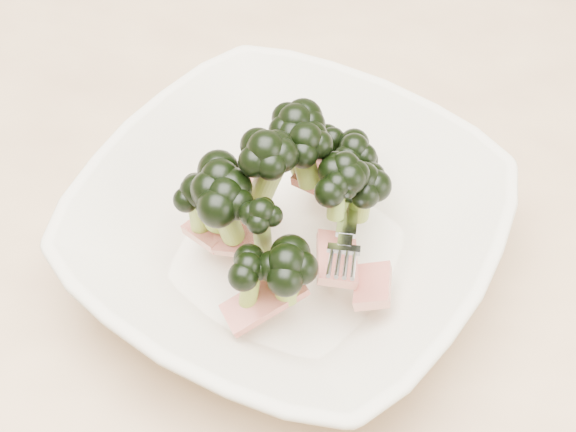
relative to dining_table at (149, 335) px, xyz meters
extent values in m
cube|color=tan|center=(0.00, 0.00, 0.08)|extent=(1.20, 0.80, 0.04)
imported|color=beige|center=(0.11, 0.03, 0.13)|extent=(0.35, 0.35, 0.07)
cylinder|color=olive|center=(0.13, 0.09, 0.14)|extent=(0.02, 0.02, 0.04)
ellipsoid|color=black|center=(0.13, 0.09, 0.16)|extent=(0.03, 0.03, 0.02)
cylinder|color=olive|center=(0.05, 0.02, 0.15)|extent=(0.02, 0.02, 0.04)
ellipsoid|color=black|center=(0.05, 0.02, 0.18)|extent=(0.04, 0.04, 0.03)
cylinder|color=olive|center=(0.14, 0.08, 0.14)|extent=(0.02, 0.02, 0.04)
ellipsoid|color=black|center=(0.14, 0.08, 0.17)|extent=(0.04, 0.04, 0.03)
cylinder|color=olive|center=(0.14, 0.09, 0.14)|extent=(0.01, 0.02, 0.03)
ellipsoid|color=black|center=(0.14, 0.09, 0.16)|extent=(0.03, 0.03, 0.02)
cylinder|color=olive|center=(0.14, 0.04, 0.17)|extent=(0.01, 0.02, 0.03)
ellipsoid|color=black|center=(0.14, 0.04, 0.18)|extent=(0.03, 0.03, 0.02)
cylinder|color=olive|center=(0.12, -0.02, 0.15)|extent=(0.02, 0.02, 0.03)
ellipsoid|color=black|center=(0.12, -0.02, 0.17)|extent=(0.04, 0.04, 0.03)
cylinder|color=olive|center=(0.10, 0.00, 0.17)|extent=(0.01, 0.02, 0.04)
ellipsoid|color=black|center=(0.10, 0.00, 0.19)|extent=(0.03, 0.03, 0.02)
cylinder|color=olive|center=(0.09, 0.05, 0.17)|extent=(0.01, 0.02, 0.03)
ellipsoid|color=black|center=(0.09, 0.05, 0.19)|extent=(0.03, 0.03, 0.02)
cylinder|color=olive|center=(0.11, 0.06, 0.18)|extent=(0.02, 0.02, 0.04)
ellipsoid|color=black|center=(0.11, 0.06, 0.20)|extent=(0.04, 0.04, 0.03)
cylinder|color=olive|center=(0.15, 0.06, 0.15)|extent=(0.02, 0.02, 0.03)
ellipsoid|color=black|center=(0.15, 0.06, 0.17)|extent=(0.04, 0.04, 0.03)
cylinder|color=olive|center=(0.10, -0.03, 0.15)|extent=(0.02, 0.02, 0.04)
ellipsoid|color=black|center=(0.10, -0.03, 0.17)|extent=(0.03, 0.03, 0.02)
cylinder|color=olive|center=(0.09, 0.03, 0.18)|extent=(0.03, 0.03, 0.05)
ellipsoid|color=black|center=(0.09, 0.03, 0.21)|extent=(0.04, 0.04, 0.03)
cylinder|color=olive|center=(0.07, 0.02, 0.17)|extent=(0.03, 0.02, 0.05)
ellipsoid|color=black|center=(0.07, 0.02, 0.19)|extent=(0.04, 0.04, 0.03)
cylinder|color=olive|center=(0.14, 0.05, 0.16)|extent=(0.02, 0.02, 0.04)
ellipsoid|color=black|center=(0.14, 0.05, 0.19)|extent=(0.03, 0.03, 0.03)
cylinder|color=olive|center=(0.10, 0.07, 0.17)|extent=(0.03, 0.02, 0.05)
ellipsoid|color=black|center=(0.10, 0.07, 0.20)|extent=(0.04, 0.04, 0.03)
cylinder|color=olive|center=(0.07, 0.01, 0.16)|extent=(0.02, 0.02, 0.04)
ellipsoid|color=black|center=(0.07, 0.01, 0.19)|extent=(0.04, 0.04, 0.03)
cube|color=maroon|center=(0.13, 0.07, 0.15)|extent=(0.05, 0.05, 0.02)
cube|color=maroon|center=(0.12, 0.09, 0.13)|extent=(0.04, 0.03, 0.01)
cube|color=maroon|center=(0.08, 0.02, 0.14)|extent=(0.03, 0.04, 0.02)
cube|color=maroon|center=(0.11, -0.03, 0.13)|extent=(0.06, 0.05, 0.02)
cube|color=maroon|center=(0.17, 0.00, 0.13)|extent=(0.03, 0.04, 0.02)
cube|color=maroon|center=(0.15, 0.01, 0.14)|extent=(0.04, 0.05, 0.02)
cube|color=maroon|center=(0.06, 0.02, 0.13)|extent=(0.05, 0.05, 0.02)
cube|color=maroon|center=(0.07, 0.05, 0.14)|extent=(0.05, 0.04, 0.02)
camera|label=1|loc=(0.19, -0.29, 0.57)|focal=50.00mm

